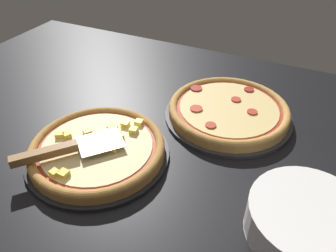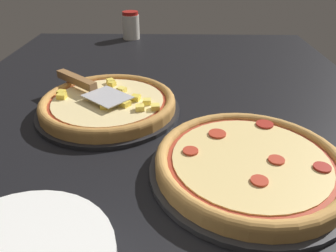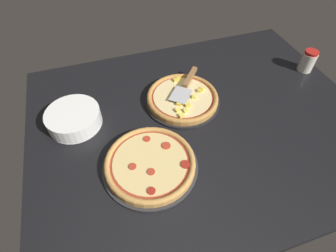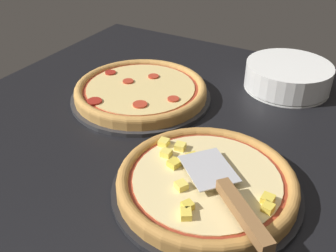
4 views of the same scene
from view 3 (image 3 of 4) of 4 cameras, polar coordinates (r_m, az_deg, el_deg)
The scene contains 8 objects.
ground_plane at distance 117.60cm, azimuth 7.04°, elevation 0.97°, with size 147.07×116.18×3.60cm, color black.
pizza_pan_front at distance 122.98cm, azimuth 3.13°, elevation 5.51°, with size 34.99×34.99×1.00cm, color black.
pizza_front at distance 121.56cm, azimuth 3.17°, elevation 6.22°, with size 32.89×32.89×3.58cm.
pizza_pan_back at distance 100.07cm, azimuth -3.87°, elevation -8.68°, with size 36.09×36.09×1.00cm, color #2D2D30.
pizza_back at distance 98.30cm, azimuth -3.93°, elevation -8.02°, with size 33.93×33.93×3.15cm.
serving_spatula at distance 126.30cm, azimuth 4.38°, elevation 9.74°, with size 20.38×22.50×2.00cm.
plate_stack at distance 117.82cm, azimuth -19.82°, elevation 1.60°, with size 22.74×22.74×7.00cm.
parmesan_shaker at distance 156.17cm, azimuth 28.15°, elevation 12.38°, with size 7.20×7.20×11.27cm.
Camera 3 is at (38.12, 69.90, 84.75)cm, focal length 28.00 mm.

